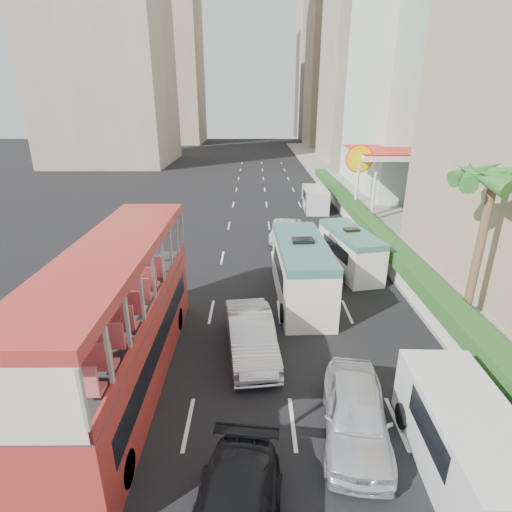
{
  "coord_description": "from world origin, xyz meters",
  "views": [
    {
      "loc": [
        -1.56,
        -11.54,
        9.2
      ],
      "look_at": [
        -1.5,
        4.0,
        3.2
      ],
      "focal_mm": 28.0,
      "sensor_mm": 36.0,
      "label": 1
    }
  ],
  "objects_px": {
    "car_silver_lane_b": "(354,434)",
    "shell_station": "(388,182)",
    "van_asset": "(286,239)",
    "minibus_far": "(349,251)",
    "panel_van_far": "(315,199)",
    "car_silver_lane_a": "(251,353)",
    "double_decker_bus": "(120,319)",
    "minibus_near": "(301,271)",
    "palm_tree": "(479,252)",
    "panel_van_near": "(466,443)"
  },
  "relations": [
    {
      "from": "car_silver_lane_b",
      "to": "shell_station",
      "type": "distance_m",
      "value": 26.98
    },
    {
      "from": "van_asset",
      "to": "shell_station",
      "type": "height_order",
      "value": "shell_station"
    },
    {
      "from": "minibus_far",
      "to": "panel_van_far",
      "type": "relative_size",
      "value": 1.13
    },
    {
      "from": "panel_van_far",
      "to": "car_silver_lane_a",
      "type": "bearing_deg",
      "value": -103.34
    },
    {
      "from": "double_decker_bus",
      "to": "van_asset",
      "type": "bearing_deg",
      "value": 66.72
    },
    {
      "from": "shell_station",
      "to": "car_silver_lane_b",
      "type": "bearing_deg",
      "value": -108.74
    },
    {
      "from": "minibus_near",
      "to": "palm_tree",
      "type": "bearing_deg",
      "value": -20.65
    },
    {
      "from": "car_silver_lane_b",
      "to": "van_asset",
      "type": "relative_size",
      "value": 0.96
    },
    {
      "from": "double_decker_bus",
      "to": "palm_tree",
      "type": "height_order",
      "value": "palm_tree"
    },
    {
      "from": "panel_van_far",
      "to": "palm_tree",
      "type": "height_order",
      "value": "palm_tree"
    },
    {
      "from": "minibus_far",
      "to": "palm_tree",
      "type": "bearing_deg",
      "value": -68.46
    },
    {
      "from": "double_decker_bus",
      "to": "van_asset",
      "type": "xyz_separation_m",
      "value": [
        6.71,
        15.6,
        -2.53
      ]
    },
    {
      "from": "panel_van_near",
      "to": "car_silver_lane_b",
      "type": "bearing_deg",
      "value": 153.69
    },
    {
      "from": "panel_van_far",
      "to": "palm_tree",
      "type": "bearing_deg",
      "value": -78.36
    },
    {
      "from": "car_silver_lane_a",
      "to": "van_asset",
      "type": "relative_size",
      "value": 1.03
    },
    {
      "from": "car_silver_lane_a",
      "to": "van_asset",
      "type": "bearing_deg",
      "value": 73.02
    },
    {
      "from": "panel_van_near",
      "to": "palm_tree",
      "type": "xyz_separation_m",
      "value": [
        3.94,
        7.76,
        2.34
      ]
    },
    {
      "from": "minibus_near",
      "to": "double_decker_bus",
      "type": "bearing_deg",
      "value": -138.8
    },
    {
      "from": "palm_tree",
      "to": "minibus_far",
      "type": "bearing_deg",
      "value": 123.0
    },
    {
      "from": "car_silver_lane_a",
      "to": "double_decker_bus",
      "type": "bearing_deg",
      "value": -165.23
    },
    {
      "from": "panel_van_near",
      "to": "double_decker_bus",
      "type": "bearing_deg",
      "value": 161.23
    },
    {
      "from": "minibus_near",
      "to": "car_silver_lane_b",
      "type": "bearing_deg",
      "value": -87.95
    },
    {
      "from": "car_silver_lane_b",
      "to": "car_silver_lane_a",
      "type": "bearing_deg",
      "value": 135.36
    },
    {
      "from": "minibus_far",
      "to": "panel_van_far",
      "type": "xyz_separation_m",
      "value": [
        0.03,
        14.16,
        -0.24
      ]
    },
    {
      "from": "panel_van_far",
      "to": "double_decker_bus",
      "type": "bearing_deg",
      "value": -111.59
    },
    {
      "from": "shell_station",
      "to": "minibus_far",
      "type": "bearing_deg",
      "value": -115.04
    },
    {
      "from": "shell_station",
      "to": "van_asset",
      "type": "bearing_deg",
      "value": -141.45
    },
    {
      "from": "minibus_near",
      "to": "minibus_far",
      "type": "relative_size",
      "value": 1.24
    },
    {
      "from": "palm_tree",
      "to": "minibus_near",
      "type": "bearing_deg",
      "value": 161.54
    },
    {
      "from": "double_decker_bus",
      "to": "panel_van_near",
      "type": "xyz_separation_m",
      "value": [
        9.86,
        -3.76,
        -1.49
      ]
    },
    {
      "from": "car_silver_lane_a",
      "to": "shell_station",
      "type": "distance_m",
      "value": 24.43
    },
    {
      "from": "minibus_near",
      "to": "panel_van_near",
      "type": "bearing_deg",
      "value": -74.99
    },
    {
      "from": "van_asset",
      "to": "car_silver_lane_a",
      "type": "bearing_deg",
      "value": -92.39
    },
    {
      "from": "minibus_far",
      "to": "shell_station",
      "type": "xyz_separation_m",
      "value": [
        6.08,
        13.02,
        1.54
      ]
    },
    {
      "from": "minibus_near",
      "to": "shell_station",
      "type": "bearing_deg",
      "value": 58.68
    },
    {
      "from": "car_silver_lane_b",
      "to": "palm_tree",
      "type": "height_order",
      "value": "palm_tree"
    },
    {
      "from": "van_asset",
      "to": "panel_van_near",
      "type": "xyz_separation_m",
      "value": [
        3.15,
        -19.35,
        1.04
      ]
    },
    {
      "from": "car_silver_lane_b",
      "to": "van_asset",
      "type": "bearing_deg",
      "value": 100.86
    },
    {
      "from": "car_silver_lane_b",
      "to": "panel_van_far",
      "type": "bearing_deg",
      "value": 93.21
    },
    {
      "from": "panel_van_far",
      "to": "palm_tree",
      "type": "relative_size",
      "value": 0.76
    },
    {
      "from": "car_silver_lane_a",
      "to": "car_silver_lane_b",
      "type": "distance_m",
      "value": 5.16
    },
    {
      "from": "car_silver_lane_a",
      "to": "minibus_far",
      "type": "distance_m",
      "value": 10.05
    },
    {
      "from": "minibus_near",
      "to": "panel_van_far",
      "type": "height_order",
      "value": "minibus_near"
    },
    {
      "from": "car_silver_lane_a",
      "to": "car_silver_lane_b",
      "type": "xyz_separation_m",
      "value": [
        3.08,
        -4.14,
        0.0
      ]
    },
    {
      "from": "car_silver_lane_a",
      "to": "car_silver_lane_b",
      "type": "height_order",
      "value": "car_silver_lane_a"
    },
    {
      "from": "van_asset",
      "to": "shell_station",
      "type": "distance_m",
      "value": 12.19
    },
    {
      "from": "minibus_far",
      "to": "palm_tree",
      "type": "height_order",
      "value": "palm_tree"
    },
    {
      "from": "panel_van_near",
      "to": "shell_station",
      "type": "relative_size",
      "value": 0.65
    },
    {
      "from": "panel_van_near",
      "to": "palm_tree",
      "type": "bearing_deg",
      "value": 65.16
    },
    {
      "from": "car_silver_lane_a",
      "to": "minibus_near",
      "type": "bearing_deg",
      "value": 55.22
    }
  ]
}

